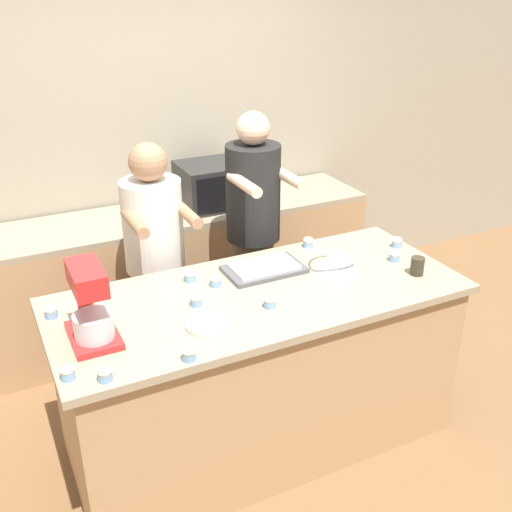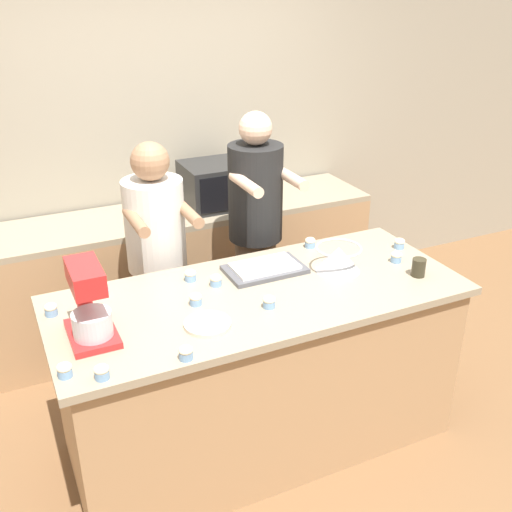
{
  "view_description": "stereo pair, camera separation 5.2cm",
  "coord_description": "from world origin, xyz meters",
  "px_view_note": "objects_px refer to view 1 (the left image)",
  "views": [
    {
      "loc": [
        -1.18,
        -2.34,
        2.38
      ],
      "look_at": [
        0.0,
        0.04,
        1.12
      ],
      "focal_mm": 42.0,
      "sensor_mm": 36.0,
      "label": 1
    },
    {
      "loc": [
        -1.13,
        -2.37,
        2.38
      ],
      "look_at": [
        0.0,
        0.04,
        1.12
      ],
      "focal_mm": 42.0,
      "sensor_mm": 36.0,
      "label": 2
    }
  ],
  "objects_px": {
    "small_plate": "(209,324)",
    "microwave_oven": "(214,184)",
    "mixing_bowl": "(337,257)",
    "cupcake_8": "(190,276)",
    "cupcake_11": "(67,372)",
    "cupcake_5": "(395,256)",
    "cupcake_9": "(102,289)",
    "cupcake_6": "(308,242)",
    "cupcake_0": "(196,300)",
    "stand_mixer": "(90,308)",
    "cupcake_3": "(91,285)",
    "cupcake_1": "(397,242)",
    "cupcake_12": "(216,280)",
    "cupcake_4": "(270,302)",
    "baking_tray": "(264,268)",
    "person_left": "(157,269)",
    "cupcake_2": "(189,353)",
    "cupcake_7": "(51,311)",
    "person_right": "(253,240)",
    "drinking_glass": "(417,266)",
    "cupcake_10": "(105,374)"
  },
  "relations": [
    {
      "from": "cupcake_5",
      "to": "cupcake_9",
      "type": "bearing_deg",
      "value": 167.76
    },
    {
      "from": "stand_mixer",
      "to": "mixing_bowl",
      "type": "relative_size",
      "value": 1.43
    },
    {
      "from": "stand_mixer",
      "to": "small_plate",
      "type": "relative_size",
      "value": 1.64
    },
    {
      "from": "cupcake_4",
      "to": "cupcake_12",
      "type": "height_order",
      "value": "same"
    },
    {
      "from": "mixing_bowl",
      "to": "cupcake_6",
      "type": "distance_m",
      "value": 0.32
    },
    {
      "from": "cupcake_5",
      "to": "cupcake_11",
      "type": "distance_m",
      "value": 1.84
    },
    {
      "from": "small_plate",
      "to": "cupcake_7",
      "type": "height_order",
      "value": "cupcake_7"
    },
    {
      "from": "person_right",
      "to": "cupcake_8",
      "type": "height_order",
      "value": "person_right"
    },
    {
      "from": "cupcake_4",
      "to": "baking_tray",
      "type": "bearing_deg",
      "value": 67.13
    },
    {
      "from": "microwave_oven",
      "to": "small_plate",
      "type": "relative_size",
      "value": 2.19
    },
    {
      "from": "person_left",
      "to": "cupcake_5",
      "type": "distance_m",
      "value": 1.36
    },
    {
      "from": "baking_tray",
      "to": "cupcake_12",
      "type": "distance_m",
      "value": 0.3
    },
    {
      "from": "cupcake_5",
      "to": "cupcake_0",
      "type": "bearing_deg",
      "value": 178.85
    },
    {
      "from": "drinking_glass",
      "to": "person_right",
      "type": "bearing_deg",
      "value": 119.84
    },
    {
      "from": "cupcake_0",
      "to": "cupcake_3",
      "type": "xyz_separation_m",
      "value": [
        -0.42,
        0.37,
        0.0
      ]
    },
    {
      "from": "cupcake_7",
      "to": "cupcake_5",
      "type": "bearing_deg",
      "value": -6.9
    },
    {
      "from": "stand_mixer",
      "to": "cupcake_7",
      "type": "distance_m",
      "value": 0.33
    },
    {
      "from": "cupcake_9",
      "to": "cupcake_6",
      "type": "bearing_deg",
      "value": 1.76
    },
    {
      "from": "microwave_oven",
      "to": "cupcake_9",
      "type": "bearing_deg",
      "value": -135.41
    },
    {
      "from": "cupcake_11",
      "to": "cupcake_8",
      "type": "bearing_deg",
      "value": 37.97
    },
    {
      "from": "person_right",
      "to": "cupcake_8",
      "type": "distance_m",
      "value": 0.74
    },
    {
      "from": "mixing_bowl",
      "to": "cupcake_12",
      "type": "height_order",
      "value": "mixing_bowl"
    },
    {
      "from": "mixing_bowl",
      "to": "cupcake_8",
      "type": "distance_m",
      "value": 0.79
    },
    {
      "from": "cupcake_4",
      "to": "cupcake_6",
      "type": "distance_m",
      "value": 0.74
    },
    {
      "from": "small_plate",
      "to": "microwave_oven",
      "type": "bearing_deg",
      "value": 66.46
    },
    {
      "from": "drinking_glass",
      "to": "cupcake_10",
      "type": "height_order",
      "value": "drinking_glass"
    },
    {
      "from": "small_plate",
      "to": "cupcake_4",
      "type": "xyz_separation_m",
      "value": [
        0.32,
        0.03,
        0.02
      ]
    },
    {
      "from": "cupcake_6",
      "to": "cupcake_12",
      "type": "distance_m",
      "value": 0.7
    },
    {
      "from": "cupcake_6",
      "to": "cupcake_8",
      "type": "xyz_separation_m",
      "value": [
        -0.77,
        -0.1,
        0.0
      ]
    },
    {
      "from": "cupcake_2",
      "to": "cupcake_9",
      "type": "bearing_deg",
      "value": 104.81
    },
    {
      "from": "small_plate",
      "to": "cupcake_1",
      "type": "height_order",
      "value": "cupcake_1"
    },
    {
      "from": "cupcake_3",
      "to": "cupcake_7",
      "type": "distance_m",
      "value": 0.29
    },
    {
      "from": "mixing_bowl",
      "to": "baking_tray",
      "type": "height_order",
      "value": "mixing_bowl"
    },
    {
      "from": "cupcake_0",
      "to": "cupcake_11",
      "type": "height_order",
      "value": "same"
    },
    {
      "from": "cupcake_9",
      "to": "cupcake_11",
      "type": "bearing_deg",
      "value": -114.24
    },
    {
      "from": "cupcake_2",
      "to": "cupcake_3",
      "type": "xyz_separation_m",
      "value": [
        -0.23,
        0.78,
        0.0
      ]
    },
    {
      "from": "cupcake_6",
      "to": "cupcake_11",
      "type": "xyz_separation_m",
      "value": [
        -1.49,
        -0.66,
        0.0
      ]
    },
    {
      "from": "drinking_glass",
      "to": "cupcake_9",
      "type": "distance_m",
      "value": 1.62
    },
    {
      "from": "stand_mixer",
      "to": "cupcake_2",
      "type": "height_order",
      "value": "stand_mixer"
    },
    {
      "from": "cupcake_3",
      "to": "cupcake_5",
      "type": "xyz_separation_m",
      "value": [
        1.58,
        -0.4,
        0.0
      ]
    },
    {
      "from": "person_right",
      "to": "cupcake_7",
      "type": "height_order",
      "value": "person_right"
    },
    {
      "from": "small_plate",
      "to": "cupcake_11",
      "type": "height_order",
      "value": "cupcake_11"
    },
    {
      "from": "baking_tray",
      "to": "cupcake_6",
      "type": "xyz_separation_m",
      "value": [
        0.37,
        0.17,
        0.01
      ]
    },
    {
      "from": "person_right",
      "to": "drinking_glass",
      "type": "bearing_deg",
      "value": -60.16
    },
    {
      "from": "cupcake_6",
      "to": "cupcake_0",
      "type": "bearing_deg",
      "value": -157.23
    },
    {
      "from": "cupcake_5",
      "to": "cupcake_9",
      "type": "height_order",
      "value": "same"
    },
    {
      "from": "stand_mixer",
      "to": "cupcake_1",
      "type": "distance_m",
      "value": 1.81
    },
    {
      "from": "baking_tray",
      "to": "cupcake_7",
      "type": "bearing_deg",
      "value": 179.19
    },
    {
      "from": "mixing_bowl",
      "to": "baking_tray",
      "type": "relative_size",
      "value": 0.59
    },
    {
      "from": "cupcake_3",
      "to": "cupcake_9",
      "type": "relative_size",
      "value": 1.0
    }
  ]
}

